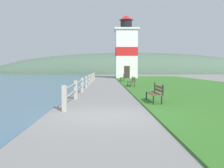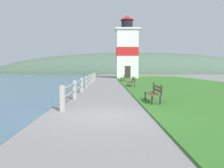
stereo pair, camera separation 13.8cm
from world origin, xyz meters
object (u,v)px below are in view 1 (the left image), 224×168
at_px(park_bench_far, 123,77).
at_px(lighthouse, 126,51).
at_px(park_bench_near, 155,92).
at_px(park_bench_midway, 132,81).

bearing_deg(park_bench_far, lighthouse, -96.30).
height_order(park_bench_near, park_bench_far, same).
height_order(park_bench_midway, park_bench_far, same).
relative_size(park_bench_near, lighthouse, 0.16).
bearing_deg(lighthouse, park_bench_near, -92.14).
relative_size(park_bench_near, park_bench_midway, 0.92).
bearing_deg(park_bench_near, park_bench_far, -91.09).
xyz_separation_m(park_bench_near, lighthouse, (1.12, 29.93, 3.99)).
distance_m(park_bench_midway, park_bench_far, 8.83).
xyz_separation_m(park_bench_near, park_bench_far, (-0.18, 19.19, 0.00)).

